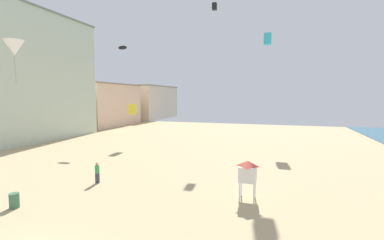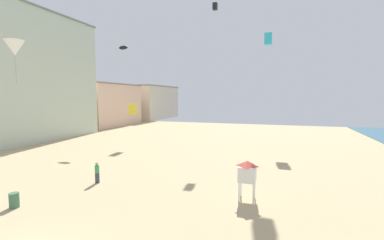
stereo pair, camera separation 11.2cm
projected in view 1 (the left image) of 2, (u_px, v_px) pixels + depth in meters
The scene contains 11 objects.
boardwalk_hotel_near at pixel (20, 78), 42.50m from camera, with size 14.03×19.61×19.48m.
boardwalk_hotel_mid at pixel (102, 105), 62.59m from camera, with size 10.67×17.61×9.75m.
boardwalk_hotel_far at pixel (147, 102), 83.87m from camera, with size 12.14×21.37×10.07m.
kite_flyer at pixel (97, 172), 20.66m from camera, with size 0.34×0.34×1.64m.
lifeguard_stand at pixel (248, 172), 17.33m from camera, with size 1.10×1.10×2.55m.
beach_trash_bin at pixel (14, 201), 16.07m from camera, with size 0.56×0.56×0.90m, color #3D6B4C.
kite_black_box at pixel (215, 6), 38.60m from camera, with size 0.63×0.63×0.99m.
kite_white_delta at pixel (14, 48), 22.75m from camera, with size 1.60×1.60×3.63m.
kite_black_parafoil at pixel (123, 48), 40.49m from camera, with size 1.50×0.42×0.58m.
kite_yellow_box at pixel (132, 109), 35.91m from camera, with size 0.87×0.87×1.37m.
kite_cyan_box at pixel (268, 39), 40.71m from camera, with size 1.09×1.09×1.71m.
Camera 1 is at (9.96, -6.64, 6.67)m, focal length 25.02 mm.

